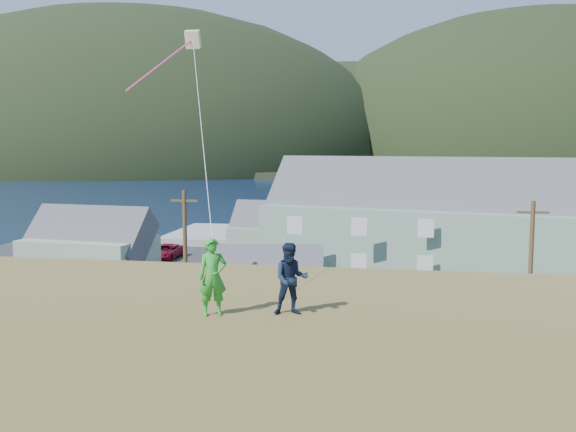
# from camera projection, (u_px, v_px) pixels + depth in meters

# --- Properties ---
(ground) EXTENTS (900.00, 900.00, 0.00)m
(ground) POSITION_uv_depth(u_px,v_px,m) (259.00, 351.00, 34.96)
(ground) COLOR #0A1638
(ground) RESTS_ON ground
(grass_strip) EXTENTS (110.00, 8.00, 0.10)m
(grass_strip) POSITION_uv_depth(u_px,v_px,m) (251.00, 362.00, 33.00)
(grass_strip) COLOR #4C3D19
(grass_strip) RESTS_ON ground
(waterfront_lot) EXTENTS (72.00, 36.00, 0.12)m
(waterfront_lot) POSITION_uv_depth(u_px,v_px,m) (305.00, 283.00, 51.60)
(waterfront_lot) COLOR #28282B
(waterfront_lot) RESTS_ON ground
(wharf) EXTENTS (26.00, 14.00, 0.90)m
(wharf) POSITION_uv_depth(u_px,v_px,m) (283.00, 236.00, 75.10)
(wharf) COLOR gray
(wharf) RESTS_ON ground
(far_shore) EXTENTS (900.00, 320.00, 2.00)m
(far_shore) POSITION_uv_depth(u_px,v_px,m) (386.00, 162.00, 357.95)
(far_shore) COLOR black
(far_shore) RESTS_ON ground
(far_hills) EXTENTS (760.00, 265.00, 143.00)m
(far_hills) POSITION_uv_depth(u_px,v_px,m) (460.00, 164.00, 302.23)
(far_hills) COLOR black
(far_hills) RESTS_ON ground
(lodge) EXTENTS (36.07, 17.52, 12.23)m
(lodge) POSITION_uv_depth(u_px,v_px,m) (473.00, 224.00, 52.48)
(lodge) COLOR slate
(lodge) RESTS_ON waterfront_lot
(shed_palegreen_near) EXTENTS (10.82, 7.51, 7.41)m
(shed_palegreen_near) POSITION_uv_depth(u_px,v_px,m) (89.00, 247.00, 52.71)
(shed_palegreen_near) COLOR gray
(shed_palegreen_near) RESTS_ON waterfront_lot
(shed_white) EXTENTS (7.85, 5.64, 5.86)m
(shed_white) POSITION_uv_depth(u_px,v_px,m) (264.00, 287.00, 40.24)
(shed_white) COLOR white
(shed_white) RESTS_ON waterfront_lot
(shed_palegreen_far) EXTENTS (10.73, 6.77, 6.86)m
(shed_palegreen_far) POSITION_uv_depth(u_px,v_px,m) (284.00, 232.00, 62.61)
(shed_palegreen_far) COLOR slate
(shed_palegreen_far) RESTS_ON waterfront_lot
(utility_poles) EXTENTS (32.10, 0.24, 9.44)m
(utility_poles) POSITION_uv_depth(u_px,v_px,m) (206.00, 263.00, 36.52)
(utility_poles) COLOR #47331E
(utility_poles) RESTS_ON waterfront_lot
(parked_cars) EXTENTS (21.67, 13.56, 1.56)m
(parked_cars) POSITION_uv_depth(u_px,v_px,m) (194.00, 258.00, 58.46)
(parked_cars) COLOR silver
(parked_cars) RESTS_ON waterfront_lot
(kite_flyer_green) EXTENTS (0.79, 0.68, 1.84)m
(kite_flyer_green) POSITION_uv_depth(u_px,v_px,m) (213.00, 277.00, 15.04)
(kite_flyer_green) COLOR green
(kite_flyer_green) RESTS_ON hillside
(kite_flyer_navy) EXTENTS (0.96, 0.82, 1.72)m
(kite_flyer_navy) POSITION_uv_depth(u_px,v_px,m) (291.00, 279.00, 15.13)
(kite_flyer_navy) COLOR #121D33
(kite_flyer_navy) RESTS_ON hillside
(kite_rig) EXTENTS (1.78, 3.13, 8.31)m
(kite_rig) POSITION_uv_depth(u_px,v_px,m) (188.00, 45.00, 20.15)
(kite_rig) COLOR beige
(kite_rig) RESTS_ON ground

